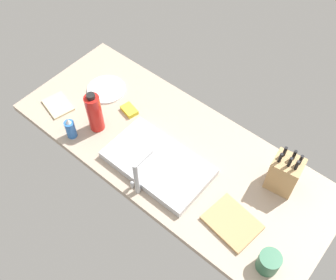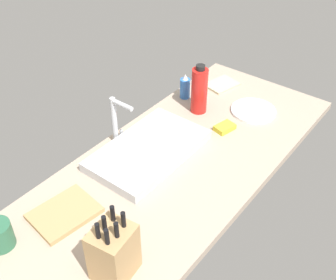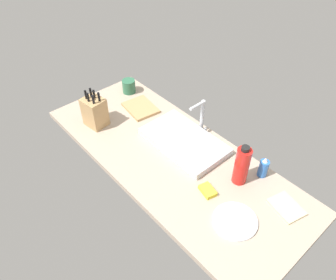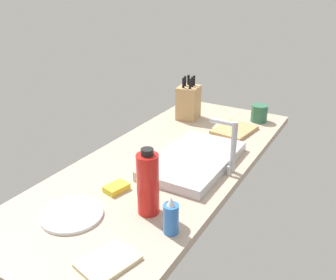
% 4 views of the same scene
% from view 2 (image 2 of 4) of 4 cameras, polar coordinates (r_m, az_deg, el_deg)
% --- Properties ---
extents(countertop_slab, '(1.67, 0.68, 0.04)m').
position_cam_2_polar(countertop_slab, '(1.73, 0.93, -3.60)').
color(countertop_slab, tan).
rests_on(countertop_slab, ground).
extents(sink_basin, '(0.50, 0.29, 0.04)m').
position_cam_2_polar(sink_basin, '(1.76, -2.65, -1.38)').
color(sink_basin, '#B7BABF').
rests_on(sink_basin, countertop_slab).
extents(faucet, '(0.06, 0.12, 0.22)m').
position_cam_2_polar(faucet, '(1.76, -6.98, 2.98)').
color(faucet, '#B7BABF').
rests_on(faucet, countertop_slab).
extents(knife_block, '(0.14, 0.13, 0.24)m').
position_cam_2_polar(knife_block, '(1.31, -7.36, -14.76)').
color(knife_block, tan).
rests_on(knife_block, countertop_slab).
extents(cutting_board, '(0.25, 0.20, 0.02)m').
position_cam_2_polar(cutting_board, '(1.56, -13.81, -9.57)').
color(cutting_board, tan).
rests_on(cutting_board, countertop_slab).
extents(soap_bottle, '(0.05, 0.05, 0.13)m').
position_cam_2_polar(soap_bottle, '(2.10, 2.32, 7.10)').
color(soap_bottle, blue).
rests_on(soap_bottle, countertop_slab).
extents(water_bottle, '(0.08, 0.08, 0.24)m').
position_cam_2_polar(water_bottle, '(1.97, 4.25, 6.73)').
color(water_bottle, red).
rests_on(water_bottle, countertop_slab).
extents(dinner_plate, '(0.21, 0.21, 0.01)m').
position_cam_2_polar(dinner_plate, '(2.06, 11.45, 3.91)').
color(dinner_plate, white).
rests_on(dinner_plate, countertop_slab).
extents(dish_towel, '(0.18, 0.16, 0.01)m').
position_cam_2_polar(dish_towel, '(2.24, 7.27, 7.45)').
color(dish_towel, beige).
rests_on(dish_towel, countertop_slab).
extents(dish_sponge, '(0.10, 0.08, 0.02)m').
position_cam_2_polar(dish_sponge, '(1.91, 7.66, 1.69)').
color(dish_sponge, yellow).
rests_on(dish_sponge, countertop_slab).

